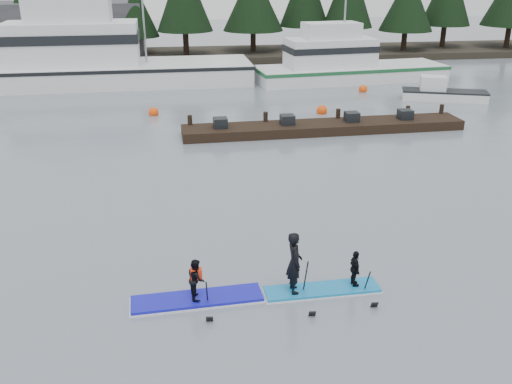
{
  "coord_description": "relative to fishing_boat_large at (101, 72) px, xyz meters",
  "views": [
    {
      "loc": [
        -2.65,
        -11.77,
        8.39
      ],
      "look_at": [
        0.0,
        6.0,
        1.1
      ],
      "focal_mm": 40.0,
      "sensor_mm": 36.0,
      "label": 1
    }
  ],
  "objects": [
    {
      "name": "ground",
      "position": [
        7.65,
        -31.15,
        -0.87
      ],
      "size": [
        160.0,
        160.0,
        0.0
      ],
      "primitive_type": "plane",
      "color": "slate",
      "rests_on": "ground"
    },
    {
      "name": "far_shore",
      "position": [
        7.65,
        10.85,
        -0.57
      ],
      "size": [
        70.0,
        8.0,
        0.6
      ],
      "primitive_type": "cube",
      "color": "#2D281E",
      "rests_on": "ground"
    },
    {
      "name": "treeline",
      "position": [
        7.65,
        10.85,
        -0.87
      ],
      "size": [
        60.0,
        4.0,
        8.0
      ],
      "primitive_type": null,
      "color": "black",
      "rests_on": "ground"
    },
    {
      "name": "waterfront_building",
      "position": [
        -6.35,
        12.85,
        1.63
      ],
      "size": [
        18.0,
        6.0,
        5.0
      ],
      "primitive_type": "cube",
      "color": "#4C4C51",
      "rests_on": "ground"
    },
    {
      "name": "fishing_boat_large",
      "position": [
        0.0,
        0.0,
        0.0
      ],
      "size": [
        20.48,
        5.91,
        11.21
      ],
      "rotation": [
        0.0,
        0.0,
        0.01
      ],
      "color": "white",
      "rests_on": "ground"
    },
    {
      "name": "fishing_boat_medium",
      "position": [
        17.99,
        -1.34,
        -0.27
      ],
      "size": [
        14.62,
        5.53,
        8.53
      ],
      "rotation": [
        0.0,
        0.0,
        0.1
      ],
      "color": "white",
      "rests_on": "ground"
    },
    {
      "name": "skiff",
      "position": [
        22.52,
        -8.47,
        -0.57
      ],
      "size": [
        5.51,
        3.26,
        0.62
      ],
      "primitive_type": "cube",
      "rotation": [
        0.0,
        0.0,
        -0.34
      ],
      "color": "white",
      "rests_on": "ground"
    },
    {
      "name": "floating_dock",
      "position": [
        12.86,
        -14.6,
        -0.63
      ],
      "size": [
        14.98,
        2.36,
        0.5
      ],
      "primitive_type": "cube",
      "rotation": [
        0.0,
        0.0,
        0.02
      ],
      "color": "black",
      "rests_on": "ground"
    },
    {
      "name": "buoy_b",
      "position": [
        3.87,
        -9.67,
        -0.87
      ],
      "size": [
        0.59,
        0.59,
        0.59
      ],
      "primitive_type": "sphere",
      "color": "#FE4B0C",
      "rests_on": "ground"
    },
    {
      "name": "buoy_c",
      "position": [
        18.11,
        -5.24,
        -0.87
      ],
      "size": [
        0.59,
        0.59,
        0.59
      ],
      "primitive_type": "sphere",
      "color": "#FE4B0C",
      "rests_on": "ground"
    },
    {
      "name": "buoy_d",
      "position": [
        13.74,
        -10.75,
        -0.87
      ],
      "size": [
        0.63,
        0.63,
        0.63
      ],
      "primitive_type": "sphere",
      "color": "#FE4B0C",
      "rests_on": "ground"
    },
    {
      "name": "paddleboard_solo",
      "position": [
        5.36,
        -29.9,
        -0.54
      ],
      "size": [
        3.5,
        1.14,
        1.75
      ],
      "rotation": [
        0.0,
        0.0,
        0.05
      ],
      "color": "#1415C0",
      "rests_on": "ground"
    },
    {
      "name": "paddleboard_duo",
      "position": [
        8.52,
        -29.92,
        -0.23
      ],
      "size": [
        3.17,
        1.12,
        2.4
      ],
      "rotation": [
        0.0,
        0.0,
        0.02
      ],
      "color": "#147CBF",
      "rests_on": "ground"
    }
  ]
}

